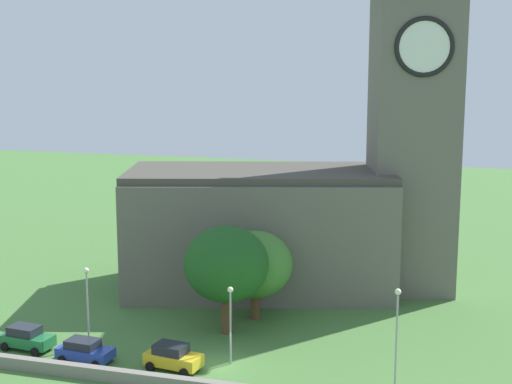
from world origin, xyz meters
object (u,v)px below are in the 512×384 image
car_blue (85,350)px  tree_churchyard (255,265)px  tree_riverside_east (226,264)px  streetlamp_west_mid (87,294)px  car_green (27,338)px  car_yellow (173,357)px  streetlamp_east_mid (397,322)px  church (312,189)px  streetlamp_central (230,311)px

car_blue → tree_churchyard: bearing=52.7°
car_blue → tree_riverside_east: tree_riverside_east is taller
tree_riverside_east → streetlamp_west_mid: bearing=-148.2°
tree_churchyard → car_green: bearing=-142.2°
car_yellow → streetlamp_east_mid: 16.46m
tree_riverside_east → car_blue: bearing=-134.1°
car_green → tree_riverside_east: tree_riverside_east is taller
streetlamp_east_mid → church: bearing=116.2°
car_blue → car_green: bearing=171.1°
car_green → tree_riverside_east: (13.96, 7.78, 4.96)m
streetlamp_east_mid → tree_churchyard: 17.08m
car_green → car_blue: car_green is taller
car_blue → streetlamp_east_mid: size_ratio=0.61×
car_green → streetlamp_west_mid: (4.42, 1.87, 3.42)m
car_blue → tree_churchyard: 16.46m
car_yellow → streetlamp_central: size_ratio=0.74×
car_blue → streetlamp_east_mid: streetlamp_east_mid is taller
church → tree_churchyard: church is taller
car_green → tree_churchyard: tree_churchyard is taller
streetlamp_west_mid → streetlamp_east_mid: 24.08m
car_yellow → streetlamp_east_mid: streetlamp_east_mid is taller
tree_riverside_east → streetlamp_central: bearing=-69.0°
car_green → streetlamp_east_mid: size_ratio=0.61×
church → streetlamp_west_mid: bearing=-123.9°
car_green → streetlamp_central: size_ratio=0.73×
streetlamp_east_mid → tree_riverside_east: tree_riverside_east is taller
car_yellow → tree_churchyard: bearing=77.4°
car_yellow → streetlamp_west_mid: size_ratio=0.68×
car_blue → church: bearing=61.5°
church → car_blue: size_ratio=7.91×
car_yellow → tree_churchyard: 13.12m
car_blue → tree_riverside_east: bearing=45.9°
streetlamp_west_mid → tree_churchyard: bearing=42.6°
church → streetlamp_central: church is taller
car_blue → streetlamp_central: size_ratio=0.73×
car_yellow → tree_riverside_east: 9.65m
church → streetlamp_east_mid: size_ratio=4.80×
streetlamp_central → tree_churchyard: size_ratio=0.76×
streetlamp_central → streetlamp_east_mid: bearing=-3.6°
tree_churchyard → streetlamp_central: bearing=-84.2°
church → tree_churchyard: 11.86m
car_yellow → car_green: bearing=178.2°
car_green → car_yellow: bearing=-1.8°
tree_riverside_east → car_yellow: bearing=-100.0°
car_yellow → streetlamp_west_mid: 9.07m
tree_riverside_east → streetlamp_east_mid: bearing=-25.0°
church → tree_churchyard: size_ratio=4.37×
church → car_green: 29.99m
car_green → tree_churchyard: 19.70m
car_green → tree_churchyard: size_ratio=0.56×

